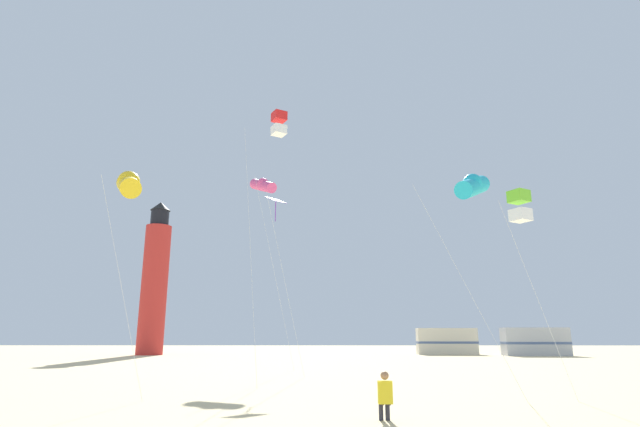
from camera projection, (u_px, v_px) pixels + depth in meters
kite_flyer_standing at (385, 395)px, 11.85m from camera, size 0.34×0.51×1.16m
kite_tube_cyan at (473, 186)px, 19.42m from camera, size 3.45×3.67×8.40m
kite_tube_gold at (129, 185)px, 17.55m from camera, size 2.14×2.54×7.90m
kite_box_scarlet at (279, 124)px, 23.52m from camera, size 2.13×2.19×12.37m
kite_diamond_violet at (276, 206)px, 26.65m from camera, size 2.26×2.26×9.34m
kite_tube_rainbow at (263, 185)px, 32.53m from camera, size 3.26×3.41×12.30m
kite_box_lime at (520, 206)px, 17.95m from camera, size 1.85×1.46×7.14m
lighthouse_distant at (155, 281)px, 54.34m from camera, size 2.80×2.80×16.80m
rv_van_cream at (446, 341)px, 54.58m from camera, size 6.56×2.71×2.80m
rv_van_silver at (535, 342)px, 50.83m from camera, size 6.56×2.68×2.80m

